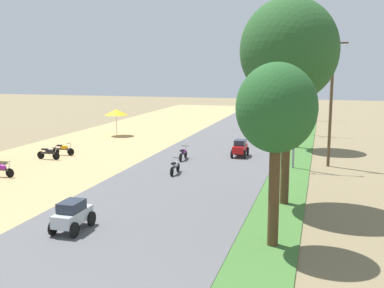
{
  "coord_description": "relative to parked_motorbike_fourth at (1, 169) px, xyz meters",
  "views": [
    {
      "loc": [
        7.49,
        -7.18,
        6.61
      ],
      "look_at": [
        -0.05,
        19.77,
        1.95
      ],
      "focal_mm": 43.7,
      "sensor_mm": 36.0,
      "label": 1
    }
  ],
  "objects": [
    {
      "name": "parked_motorbike_fourth",
      "position": [
        0.0,
        0.0,
        0.0
      ],
      "size": [
        1.8,
        0.54,
        0.94
      ],
      "color": "black",
      "rests_on": "dirt_shoulder"
    },
    {
      "name": "parked_motorbike_fifth",
      "position": [
        -0.26,
        5.47,
        0.0
      ],
      "size": [
        1.8,
        0.54,
        0.94
      ],
      "color": "black",
      "rests_on": "dirt_shoulder"
    },
    {
      "name": "parked_motorbike_sixth",
      "position": [
        -0.09,
        7.18,
        0.0
      ],
      "size": [
        1.8,
        0.54,
        0.94
      ],
      "color": "black",
      "rests_on": "dirt_shoulder"
    },
    {
      "name": "vendor_umbrella",
      "position": [
        -0.51,
        17.48,
        1.75
      ],
      "size": [
        2.2,
        2.2,
        2.52
      ],
      "color": "#99999E",
      "rests_on": "dirt_shoulder"
    },
    {
      "name": "median_tree_nearest",
      "position": [
        16.8,
        -6.51,
        4.53
      ],
      "size": [
        2.9,
        2.9,
        6.71
      ],
      "color": "#4C351E",
      "rests_on": "median_strip"
    },
    {
      "name": "median_tree_second",
      "position": [
        16.78,
        -0.97,
        6.74
      ],
      "size": [
        4.53,
        4.53,
        9.69
      ],
      "color": "#4C351E",
      "rests_on": "median_strip"
    },
    {
      "name": "median_tree_third",
      "position": [
        16.45,
        15.4,
        7.12
      ],
      "size": [
        4.14,
        4.14,
        9.82
      ],
      "color": "#4C351E",
      "rests_on": "median_strip"
    },
    {
      "name": "streetlamp_near",
      "position": [
        16.68,
        7.35,
        3.61
      ],
      "size": [
        3.16,
        0.2,
        7.05
      ],
      "color": "gray",
      "rests_on": "median_strip"
    },
    {
      "name": "streetlamp_mid",
      "position": [
        16.68,
        23.43,
        3.94
      ],
      "size": [
        3.16,
        0.2,
        7.68
      ],
      "color": "gray",
      "rests_on": "median_strip"
    },
    {
      "name": "streetlamp_far",
      "position": [
        16.68,
        36.67,
        3.99
      ],
      "size": [
        3.16,
        0.2,
        7.77
      ],
      "color": "gray",
      "rests_on": "median_strip"
    },
    {
      "name": "utility_pole_near",
      "position": [
        18.9,
        8.73,
        3.93
      ],
      "size": [
        1.8,
        0.2,
        8.6
      ],
      "color": "brown",
      "rests_on": "ground"
    },
    {
      "name": "car_hatchback_silver",
      "position": [
        8.9,
        -7.19,
        0.19
      ],
      "size": [
        1.04,
        2.0,
        1.23
      ],
      "color": "#B7BCC1",
      "rests_on": "road_strip"
    },
    {
      "name": "car_hatchback_red",
      "position": [
        12.69,
        10.15,
        0.19
      ],
      "size": [
        1.04,
        2.0,
        1.23
      ],
      "color": "red",
      "rests_on": "road_strip"
    },
    {
      "name": "car_van_yellow",
      "position": [
        13.92,
        23.16,
        0.47
      ],
      "size": [
        1.19,
        2.41,
        1.67
      ],
      "color": "gold",
      "rests_on": "road_strip"
    },
    {
      "name": "motorbike_ahead_third",
      "position": [
        9.82,
        3.51,
        0.02
      ],
      "size": [
        0.54,
        1.8,
        0.94
      ],
      "color": "black",
      "rests_on": "road_strip"
    },
    {
      "name": "motorbike_ahead_fourth",
      "position": [
        9.03,
        7.85,
        0.02
      ],
      "size": [
        0.54,
        1.8,
        0.94
      ],
      "color": "black",
      "rests_on": "road_strip"
    }
  ]
}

